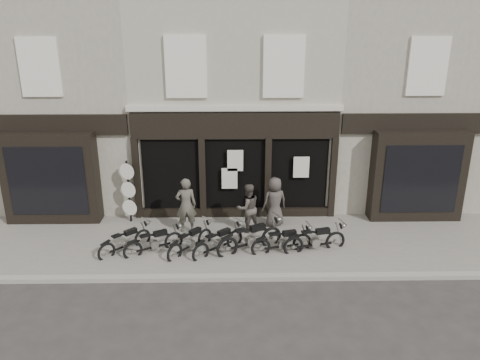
{
  "coord_description": "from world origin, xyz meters",
  "views": [
    {
      "loc": [
        -0.09,
        -12.66,
        6.93
      ],
      "look_at": [
        0.15,
        1.6,
        1.96
      ],
      "focal_mm": 35.0,
      "sensor_mm": 36.0,
      "label": 1
    }
  ],
  "objects_px": {
    "motorcycle_6": "(315,242)",
    "motorcycle_1": "(154,244)",
    "man_centre": "(248,208)",
    "man_left": "(186,205)",
    "motorcycle_3": "(219,244)",
    "motorcycle_5": "(282,243)",
    "man_right": "(275,202)",
    "advert_sign_post": "(129,194)",
    "motorcycle_4": "(251,240)",
    "motorcycle_2": "(191,243)",
    "motorcycle_0": "(126,243)"
  },
  "relations": [
    {
      "from": "motorcycle_0",
      "to": "motorcycle_2",
      "type": "bearing_deg",
      "value": -46.91
    },
    {
      "from": "motorcycle_0",
      "to": "motorcycle_2",
      "type": "height_order",
      "value": "motorcycle_2"
    },
    {
      "from": "motorcycle_4",
      "to": "man_left",
      "type": "bearing_deg",
      "value": 119.97
    },
    {
      "from": "motorcycle_2",
      "to": "motorcycle_5",
      "type": "xyz_separation_m",
      "value": [
        2.82,
        -0.08,
        0.01
      ]
    },
    {
      "from": "motorcycle_3",
      "to": "motorcycle_5",
      "type": "height_order",
      "value": "motorcycle_3"
    },
    {
      "from": "man_left",
      "to": "man_centre",
      "type": "xyz_separation_m",
      "value": [
        2.05,
        0.01,
        -0.11
      ]
    },
    {
      "from": "motorcycle_2",
      "to": "motorcycle_6",
      "type": "height_order",
      "value": "motorcycle_6"
    },
    {
      "from": "motorcycle_1",
      "to": "motorcycle_2",
      "type": "bearing_deg",
      "value": -27.43
    },
    {
      "from": "motorcycle_3",
      "to": "motorcycle_6",
      "type": "relative_size",
      "value": 0.81
    },
    {
      "from": "motorcycle_3",
      "to": "motorcycle_5",
      "type": "relative_size",
      "value": 0.84
    },
    {
      "from": "man_centre",
      "to": "motorcycle_4",
      "type": "bearing_deg",
      "value": 68.78
    },
    {
      "from": "man_left",
      "to": "advert_sign_post",
      "type": "height_order",
      "value": "advert_sign_post"
    },
    {
      "from": "motorcycle_3",
      "to": "motorcycle_1",
      "type": "bearing_deg",
      "value": 138.02
    },
    {
      "from": "motorcycle_0",
      "to": "man_left",
      "type": "relative_size",
      "value": 0.8
    },
    {
      "from": "man_right",
      "to": "motorcycle_5",
      "type": "bearing_deg",
      "value": 74.66
    },
    {
      "from": "motorcycle_0",
      "to": "man_centre",
      "type": "relative_size",
      "value": 0.9
    },
    {
      "from": "motorcycle_2",
      "to": "man_centre",
      "type": "distance_m",
      "value": 2.35
    },
    {
      "from": "motorcycle_1",
      "to": "motorcycle_3",
      "type": "xyz_separation_m",
      "value": [
        1.97,
        -0.03,
        0.01
      ]
    },
    {
      "from": "man_centre",
      "to": "man_right",
      "type": "bearing_deg",
      "value": -178.3
    },
    {
      "from": "motorcycle_4",
      "to": "motorcycle_0",
      "type": "bearing_deg",
      "value": 152.64
    },
    {
      "from": "motorcycle_5",
      "to": "motorcycle_3",
      "type": "bearing_deg",
      "value": 165.73
    },
    {
      "from": "motorcycle_1",
      "to": "motorcycle_2",
      "type": "height_order",
      "value": "motorcycle_2"
    },
    {
      "from": "motorcycle_6",
      "to": "motorcycle_1",
      "type": "bearing_deg",
      "value": 165.96
    },
    {
      "from": "motorcycle_2",
      "to": "man_centre",
      "type": "height_order",
      "value": "man_centre"
    },
    {
      "from": "motorcycle_2",
      "to": "man_left",
      "type": "xyz_separation_m",
      "value": [
        -0.24,
        1.39,
        0.69
      ]
    },
    {
      "from": "motorcycle_2",
      "to": "man_right",
      "type": "relative_size",
      "value": 0.93
    },
    {
      "from": "motorcycle_5",
      "to": "man_left",
      "type": "xyz_separation_m",
      "value": [
        -3.06,
        1.47,
        0.69
      ]
    },
    {
      "from": "motorcycle_0",
      "to": "man_centre",
      "type": "distance_m",
      "value": 4.08
    },
    {
      "from": "motorcycle_0",
      "to": "motorcycle_5",
      "type": "distance_m",
      "value": 4.83
    },
    {
      "from": "motorcycle_2",
      "to": "motorcycle_4",
      "type": "relative_size",
      "value": 0.77
    },
    {
      "from": "motorcycle_2",
      "to": "man_centre",
      "type": "relative_size",
      "value": 0.98
    },
    {
      "from": "motorcycle_3",
      "to": "motorcycle_4",
      "type": "relative_size",
      "value": 0.78
    },
    {
      "from": "motorcycle_1",
      "to": "man_centre",
      "type": "bearing_deg",
      "value": -3.05
    },
    {
      "from": "motorcycle_6",
      "to": "man_right",
      "type": "height_order",
      "value": "man_right"
    },
    {
      "from": "man_centre",
      "to": "man_left",
      "type": "bearing_deg",
      "value": -22.77
    },
    {
      "from": "motorcycle_4",
      "to": "man_centre",
      "type": "height_order",
      "value": "man_centre"
    },
    {
      "from": "motorcycle_3",
      "to": "advert_sign_post",
      "type": "relative_size",
      "value": 0.69
    },
    {
      "from": "man_right",
      "to": "advert_sign_post",
      "type": "relative_size",
      "value": 0.74
    },
    {
      "from": "motorcycle_6",
      "to": "motorcycle_3",
      "type": "bearing_deg",
      "value": 166.75
    },
    {
      "from": "motorcycle_2",
      "to": "man_left",
      "type": "relative_size",
      "value": 0.86
    },
    {
      "from": "motorcycle_2",
      "to": "motorcycle_3",
      "type": "xyz_separation_m",
      "value": [
        0.86,
        -0.07,
        0.01
      ]
    },
    {
      "from": "motorcycle_4",
      "to": "man_right",
      "type": "height_order",
      "value": "man_right"
    },
    {
      "from": "motorcycle_3",
      "to": "motorcycle_6",
      "type": "bearing_deg",
      "value": -40.0
    },
    {
      "from": "motorcycle_6",
      "to": "motorcycle_4",
      "type": "bearing_deg",
      "value": 164.29
    },
    {
      "from": "man_centre",
      "to": "motorcycle_5",
      "type": "bearing_deg",
      "value": 101.57
    },
    {
      "from": "motorcycle_3",
      "to": "man_left",
      "type": "height_order",
      "value": "man_left"
    },
    {
      "from": "motorcycle_5",
      "to": "motorcycle_6",
      "type": "relative_size",
      "value": 0.96
    },
    {
      "from": "motorcycle_0",
      "to": "motorcycle_1",
      "type": "height_order",
      "value": "motorcycle_1"
    },
    {
      "from": "man_centre",
      "to": "advert_sign_post",
      "type": "relative_size",
      "value": 0.71
    },
    {
      "from": "motorcycle_4",
      "to": "motorcycle_6",
      "type": "xyz_separation_m",
      "value": [
        2.0,
        -0.05,
        -0.04
      ]
    }
  ]
}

